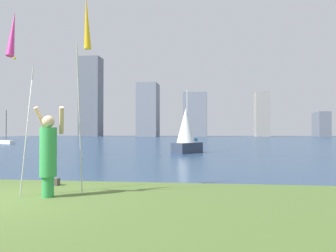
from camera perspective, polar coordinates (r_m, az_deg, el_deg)
ground at (r=57.31m, az=3.01°, el=-2.46°), size 120.00×138.00×0.12m
person at (r=7.35m, az=-19.82°, el=-4.27°), size 0.69×0.51×1.89m
kite_flag_left at (r=7.58m, az=-24.98°, el=13.23°), size 0.16×0.97×3.80m
kite_flag_right at (r=7.97m, az=-13.80°, el=16.04°), size 0.16×0.72×4.41m
bag at (r=9.00m, az=-18.90°, el=-9.03°), size 0.23×0.18×0.18m
sailboat_1 at (r=51.96m, az=3.35°, el=-2.27°), size 3.18×2.23×4.08m
sailboat_3 at (r=42.63m, az=-26.01°, el=-2.40°), size 2.87×2.00×3.88m
sailboat_4 at (r=21.53m, az=3.14°, el=-1.07°), size 1.99×2.49×4.13m
skyline_tower_0 at (r=112.69m, az=-13.08°, el=4.90°), size 6.67×5.75×25.97m
skyline_tower_1 at (r=102.23m, az=-3.43°, el=2.73°), size 6.12×7.41×16.20m
skyline_tower_2 at (r=101.34m, az=4.71°, el=1.92°), size 7.01×6.99×13.21m
skyline_tower_3 at (r=105.42m, az=15.76°, el=1.91°), size 4.02×5.55×13.44m
skyline_tower_4 at (r=110.06m, az=24.79°, el=0.26°), size 3.39×7.47×7.39m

